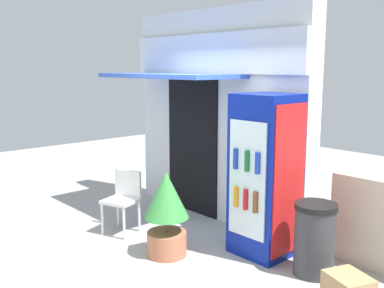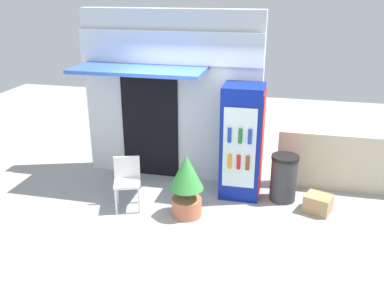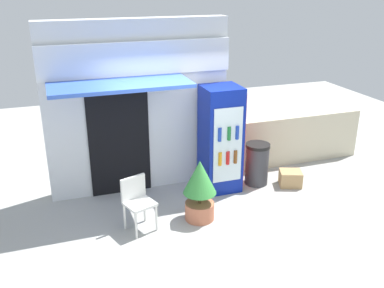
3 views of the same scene
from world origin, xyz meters
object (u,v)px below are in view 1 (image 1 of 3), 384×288
object	(u,v)px
potted_plant_near_shop	(166,209)
plastic_chair	(124,196)
trash_bin	(314,239)
drink_cooler	(265,175)

from	to	relation	value
potted_plant_near_shop	plastic_chair	bearing A→B (deg)	176.58
potted_plant_near_shop	trash_bin	distance (m)	1.72
drink_cooler	potted_plant_near_shop	xyz separation A→B (m)	(-0.74, -0.92, -0.40)
potted_plant_near_shop	drink_cooler	bearing A→B (deg)	51.29
drink_cooler	plastic_chair	size ratio (longest dim) A/B	2.29
drink_cooler	potted_plant_near_shop	size ratio (longest dim) A/B	1.88
plastic_chair	trash_bin	bearing A→B (deg)	18.21
drink_cooler	trash_bin	distance (m)	0.92
plastic_chair	potted_plant_near_shop	size ratio (longest dim) A/B	0.82
potted_plant_near_shop	trash_bin	world-z (taller)	potted_plant_near_shop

